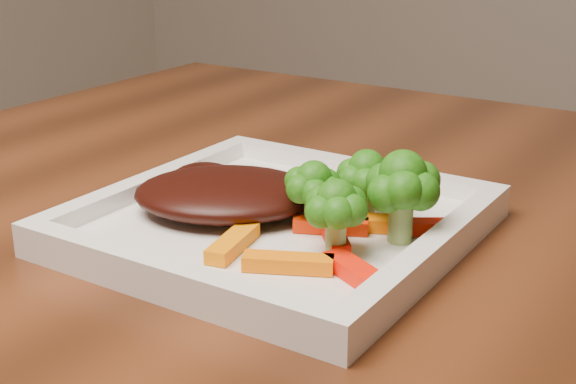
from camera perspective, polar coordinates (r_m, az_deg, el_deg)
The scene contains 14 objects.
plate at distance 0.61m, azimuth -0.79°, elevation -2.57°, with size 0.27×0.27×0.01m, color white.
steak at distance 0.62m, azimuth -4.39°, elevation -0.10°, with size 0.14×0.11×0.03m, color black.
broccoli_0 at distance 0.60m, azimuth 5.61°, elevation 1.12°, with size 0.05×0.05×0.07m, color #225C0F, non-canonical shape.
broccoli_1 at distance 0.56m, azimuth 8.08°, elevation -0.44°, with size 0.06×0.06×0.06m, color #157914, non-canonical shape.
broccoli_2 at distance 0.54m, azimuth 3.45°, elevation -1.65°, with size 0.05×0.05×0.06m, color #326410, non-canonical shape.
broccoli_3 at distance 0.58m, azimuth 1.84°, elevation 0.16°, with size 0.05×0.05×0.06m, color #1F6B11, non-canonical shape.
carrot_0 at distance 0.52m, azimuth 0.01°, elevation -5.06°, with size 0.06×0.02×0.01m, color orange.
carrot_1 at distance 0.51m, azimuth 5.02°, elevation -5.79°, with size 0.06×0.02×0.01m, color #FF1804.
carrot_2 at distance 0.55m, azimuth -3.94°, elevation -3.65°, with size 0.06×0.02×0.01m, color orange.
carrot_3 at distance 0.59m, azimuth 9.72°, elevation -2.47°, with size 0.05×0.01×0.01m, color red.
carrot_4 at distance 0.64m, azimuth 3.35°, elevation -0.46°, with size 0.05×0.01×0.01m, color #FF5D04.
carrot_5 at distance 0.56m, azimuth 3.39°, elevation -3.33°, with size 0.05×0.01×0.01m, color red.
carrot_6 at distance 0.59m, azimuth 4.17°, elevation -2.10°, with size 0.06×0.02×0.01m, color orange.
carrot_7 at distance 0.58m, azimuth 3.07°, elevation -2.37°, with size 0.05×0.01×0.01m, color red.
Camera 1 is at (0.17, -0.39, 0.99)m, focal length 50.00 mm.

